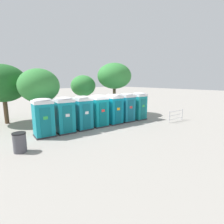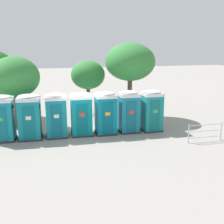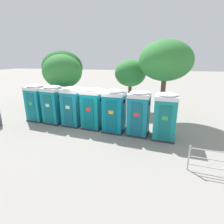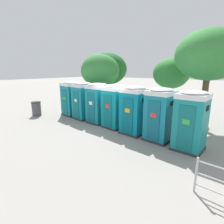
{
  "view_description": "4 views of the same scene",
  "coord_description": "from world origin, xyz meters",
  "px_view_note": "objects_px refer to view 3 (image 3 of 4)",
  "views": [
    {
      "loc": [
        -8.42,
        -11.01,
        3.71
      ],
      "look_at": [
        1.22,
        -0.3,
        1.03
      ],
      "focal_mm": 28.0,
      "sensor_mm": 36.0,
      "label": 1
    },
    {
      "loc": [
        -3.02,
        -14.77,
        4.89
      ],
      "look_at": [
        1.81,
        -0.36,
        1.3
      ],
      "focal_mm": 42.0,
      "sensor_mm": 36.0,
      "label": 2
    },
    {
      "loc": [
        3.78,
        -9.89,
        4.18
      ],
      "look_at": [
        1.26,
        -0.31,
        1.18
      ],
      "focal_mm": 28.0,
      "sensor_mm": 36.0,
      "label": 3
    },
    {
      "loc": [
        5.88,
        -8.13,
        3.31
      ],
      "look_at": [
        -0.18,
        -0.17,
        0.9
      ],
      "focal_mm": 28.0,
      "sensor_mm": 36.0,
      "label": 4
    }
  ],
  "objects_px": {
    "portapotty_4": "(114,111)",
    "street_tree_1": "(63,67)",
    "portapotty_2": "(73,106)",
    "street_tree_2": "(63,72)",
    "portapotty_3": "(93,108)",
    "street_tree_0": "(130,74)",
    "portapotty_1": "(54,104)",
    "portapotty_5": "(139,113)",
    "portapotty_0": "(37,102)",
    "street_tree_3": "(166,61)",
    "portapotty_6": "(165,116)",
    "event_barrier": "(218,161)"
  },
  "relations": [
    {
      "from": "portapotty_1",
      "to": "portapotty_2",
      "type": "bearing_deg",
      "value": -3.61
    },
    {
      "from": "street_tree_0",
      "to": "street_tree_2",
      "type": "height_order",
      "value": "street_tree_2"
    },
    {
      "from": "street_tree_2",
      "to": "street_tree_3",
      "type": "relative_size",
      "value": 0.84
    },
    {
      "from": "portapotty_3",
      "to": "portapotty_4",
      "type": "bearing_deg",
      "value": -8.43
    },
    {
      "from": "portapotty_2",
      "to": "street_tree_2",
      "type": "bearing_deg",
      "value": 127.92
    },
    {
      "from": "portapotty_2",
      "to": "street_tree_1",
      "type": "height_order",
      "value": "street_tree_1"
    },
    {
      "from": "portapotty_6",
      "to": "portapotty_0",
      "type": "bearing_deg",
      "value": 173.95
    },
    {
      "from": "portapotty_3",
      "to": "event_barrier",
      "type": "height_order",
      "value": "portapotty_3"
    },
    {
      "from": "portapotty_1",
      "to": "portapotty_4",
      "type": "relative_size",
      "value": 1.0
    },
    {
      "from": "portapotty_1",
      "to": "portapotty_2",
      "type": "height_order",
      "value": "same"
    },
    {
      "from": "portapotty_1",
      "to": "street_tree_2",
      "type": "bearing_deg",
      "value": 104.51
    },
    {
      "from": "street_tree_0",
      "to": "street_tree_1",
      "type": "height_order",
      "value": "street_tree_1"
    },
    {
      "from": "street_tree_1",
      "to": "portapotty_3",
      "type": "bearing_deg",
      "value": -48.4
    },
    {
      "from": "portapotty_0",
      "to": "street_tree_2",
      "type": "relative_size",
      "value": 0.56
    },
    {
      "from": "portapotty_0",
      "to": "street_tree_0",
      "type": "relative_size",
      "value": 0.61
    },
    {
      "from": "portapotty_6",
      "to": "street_tree_1",
      "type": "distance_m",
      "value": 11.84
    },
    {
      "from": "portapotty_2",
      "to": "street_tree_0",
      "type": "height_order",
      "value": "street_tree_0"
    },
    {
      "from": "portapotty_0",
      "to": "street_tree_3",
      "type": "distance_m",
      "value": 9.21
    },
    {
      "from": "portapotty_6",
      "to": "street_tree_0",
      "type": "height_order",
      "value": "street_tree_0"
    },
    {
      "from": "portapotty_4",
      "to": "street_tree_3",
      "type": "bearing_deg",
      "value": 46.99
    },
    {
      "from": "street_tree_1",
      "to": "street_tree_0",
      "type": "bearing_deg",
      "value": -11.27
    },
    {
      "from": "street_tree_1",
      "to": "event_barrier",
      "type": "xyz_separation_m",
      "value": [
        11.5,
        -9.34,
        -2.84
      ]
    },
    {
      "from": "portapotty_5",
      "to": "street_tree_3",
      "type": "distance_m",
      "value": 4.31
    },
    {
      "from": "portapotty_5",
      "to": "portapotty_6",
      "type": "xyz_separation_m",
      "value": [
        1.43,
        -0.21,
        -0.0
      ]
    },
    {
      "from": "portapotty_6",
      "to": "street_tree_0",
      "type": "relative_size",
      "value": 0.61
    },
    {
      "from": "street_tree_2",
      "to": "street_tree_0",
      "type": "bearing_deg",
      "value": 19.41
    },
    {
      "from": "portapotty_5",
      "to": "street_tree_2",
      "type": "relative_size",
      "value": 0.56
    },
    {
      "from": "portapotty_3",
      "to": "street_tree_2",
      "type": "height_order",
      "value": "street_tree_2"
    },
    {
      "from": "portapotty_0",
      "to": "portapotty_1",
      "type": "xyz_separation_m",
      "value": [
        1.43,
        -0.17,
        0.0
      ]
    },
    {
      "from": "portapotty_3",
      "to": "street_tree_1",
      "type": "bearing_deg",
      "value": 131.6
    },
    {
      "from": "portapotty_6",
      "to": "street_tree_0",
      "type": "bearing_deg",
      "value": 117.88
    },
    {
      "from": "portapotty_2",
      "to": "portapotty_4",
      "type": "height_order",
      "value": "same"
    },
    {
      "from": "portapotty_4",
      "to": "street_tree_2",
      "type": "distance_m",
      "value": 6.16
    },
    {
      "from": "portapotty_4",
      "to": "street_tree_1",
      "type": "bearing_deg",
      "value": 137.37
    },
    {
      "from": "street_tree_2",
      "to": "portapotty_0",
      "type": "bearing_deg",
      "value": -106.96
    },
    {
      "from": "portapotty_4",
      "to": "portapotty_1",
      "type": "bearing_deg",
      "value": 174.24
    },
    {
      "from": "portapotty_3",
      "to": "street_tree_1",
      "type": "distance_m",
      "value": 8.33
    },
    {
      "from": "portapotty_6",
      "to": "portapotty_3",
      "type": "bearing_deg",
      "value": 173.14
    },
    {
      "from": "street_tree_2",
      "to": "portapotty_2",
      "type": "bearing_deg",
      "value": -52.08
    },
    {
      "from": "portapotty_2",
      "to": "street_tree_2",
      "type": "height_order",
      "value": "street_tree_2"
    },
    {
      "from": "portapotty_5",
      "to": "portapotty_3",
      "type": "bearing_deg",
      "value": 173.97
    },
    {
      "from": "portapotty_2",
      "to": "portapotty_1",
      "type": "bearing_deg",
      "value": 176.39
    },
    {
      "from": "portapotty_1",
      "to": "portapotty_3",
      "type": "xyz_separation_m",
      "value": [
        2.87,
        -0.22,
        0.0
      ]
    },
    {
      "from": "portapotty_2",
      "to": "portapotty_5",
      "type": "xyz_separation_m",
      "value": [
        4.3,
        -0.43,
        0.0
      ]
    },
    {
      "from": "street_tree_1",
      "to": "portapotty_1",
      "type": "bearing_deg",
      "value": -66.88
    },
    {
      "from": "portapotty_1",
      "to": "street_tree_2",
      "type": "xyz_separation_m",
      "value": [
        -0.68,
        2.63,
        1.94
      ]
    },
    {
      "from": "portapotty_0",
      "to": "street_tree_3",
      "type": "bearing_deg",
      "value": 15.38
    },
    {
      "from": "portapotty_1",
      "to": "street_tree_0",
      "type": "height_order",
      "value": "street_tree_0"
    },
    {
      "from": "street_tree_0",
      "to": "portapotty_3",
      "type": "bearing_deg",
      "value": -108.51
    },
    {
      "from": "portapotty_2",
      "to": "street_tree_3",
      "type": "bearing_deg",
      "value": 24.84
    }
  ]
}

